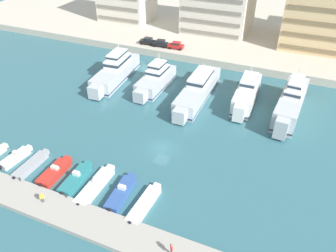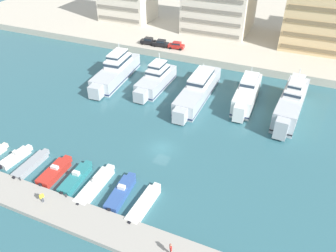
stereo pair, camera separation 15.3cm
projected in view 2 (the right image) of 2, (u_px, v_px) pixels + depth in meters
ground_plane at (162, 148)px, 54.54m from camera, size 400.00×400.00×0.00m
quay_promenade at (249, 22)px, 105.51m from camera, size 180.00×70.00×1.85m
pier_dock at (104, 228)px, 41.13m from camera, size 120.00×4.62×0.71m
yacht_silver_far_left at (116, 70)px, 73.76m from camera, size 5.84×19.78×7.81m
yacht_silver_left at (156, 79)px, 70.78m from camera, size 4.65×15.35×7.19m
yacht_silver_mid_left at (198, 89)px, 67.13m from camera, size 4.35×21.47×6.54m
yacht_white_center_left at (247, 94)px, 65.28m from camera, size 4.03×16.04×7.00m
yacht_silver_center at (291, 102)px, 61.72m from camera, size 5.11×19.31×8.52m
motorboat_white_left at (16, 157)px, 51.98m from camera, size 2.14×6.01×1.55m
motorboat_grey_mid_left at (31, 165)px, 50.51m from camera, size 1.67×7.28×1.01m
motorboat_red_center_left at (55, 172)px, 49.13m from camera, size 2.25×6.84×1.54m
motorboat_teal_center at (76, 178)px, 48.08m from camera, size 2.12×7.25×1.59m
motorboat_white_center_right at (95, 185)px, 47.12m from camera, size 2.12×8.80×1.09m
motorboat_blue_mid_right at (121, 192)px, 45.80m from camera, size 2.30×7.52×1.57m
motorboat_white_right at (144, 204)px, 44.21m from camera, size 2.19×7.91×0.87m
car_black_far_left at (148, 41)px, 86.99m from camera, size 4.21×2.15×1.80m
car_black_left at (161, 43)px, 85.69m from camera, size 4.21×2.15×1.80m
car_red_mid_left at (177, 45)px, 84.42m from camera, size 4.22×2.18×1.80m
pedestrian_near_edge at (42, 197)px, 43.58m from camera, size 0.41×0.57×1.64m
pedestrian_mid_deck at (171, 248)px, 37.14m from camera, size 0.45×0.60×1.76m
bollard_west at (20, 179)px, 47.27m from camera, size 0.20×0.20×0.61m
bollard_west_mid at (66, 195)px, 44.64m from camera, size 0.20×0.20×0.61m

